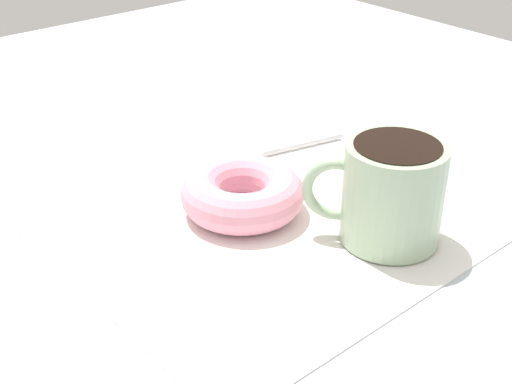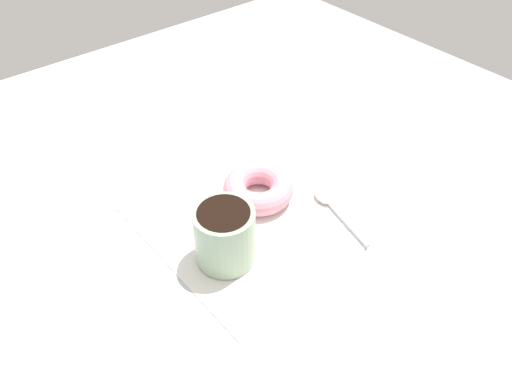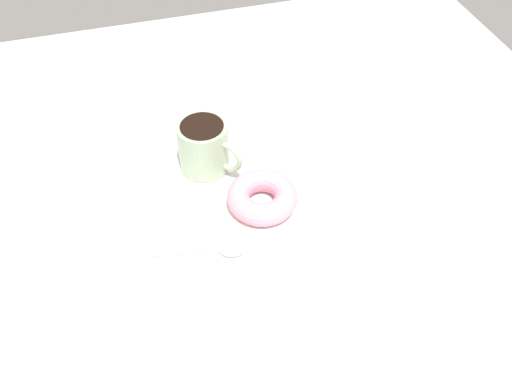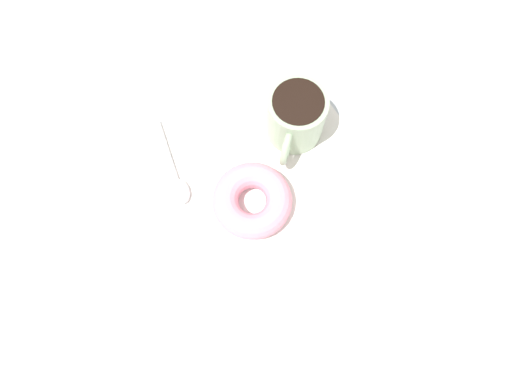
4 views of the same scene
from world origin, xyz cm
name	(u,v)px [view 4 (image 4 of 4)]	position (x,y,z in cm)	size (l,w,h in cm)	color
ground_plane	(241,214)	(0.00, 0.00, -1.00)	(120.00, 120.00, 2.00)	#B2BCC6
napkin	(256,197)	(-0.66, 2.79, 0.15)	(32.75, 32.75, 0.30)	white
coffee_cup	(296,117)	(-6.13, 12.33, 4.51)	(8.95, 9.46, 8.15)	#9EB793
donut	(254,203)	(0.32, 1.81, 2.01)	(10.41, 10.41, 3.42)	pink
spoon	(177,180)	(-8.11, -5.09, 0.70)	(12.70, 4.18, 0.90)	silver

